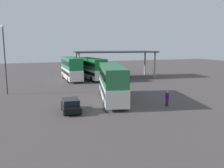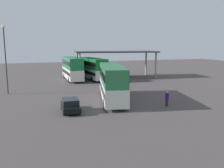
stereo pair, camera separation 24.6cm
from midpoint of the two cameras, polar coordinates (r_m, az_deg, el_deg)
name	(u,v)px [view 2 (the right image)]	position (r m, az deg, el deg)	size (l,w,h in m)	color
ground_plane	(118,108)	(24.92, 1.77, -5.91)	(140.00, 140.00, 0.00)	#4C4545
double_decker_main	(112,81)	(27.96, 0.25, 0.61)	(4.91, 10.99, 4.19)	silver
parked_hatchback	(70,105)	(23.83, -9.77, -5.09)	(1.84, 3.68, 1.35)	black
double_decker_near_canopy	(72,68)	(45.26, -9.45, 3.93)	(2.56, 10.03, 4.27)	silver
double_decker_mid_row	(92,68)	(45.96, -4.79, 3.99)	(3.72, 10.53, 4.09)	silver
depot_canopy	(116,53)	(47.93, 1.10, 7.53)	(16.98, 8.41, 5.35)	#33353A
lamppost_tall	(5,52)	(34.26, -24.30, 7.05)	(0.44, 0.44, 9.19)	#33353A
pedestrian_waiting	(167,99)	(26.33, 13.45, -3.47)	(0.38, 0.38, 1.67)	#262633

